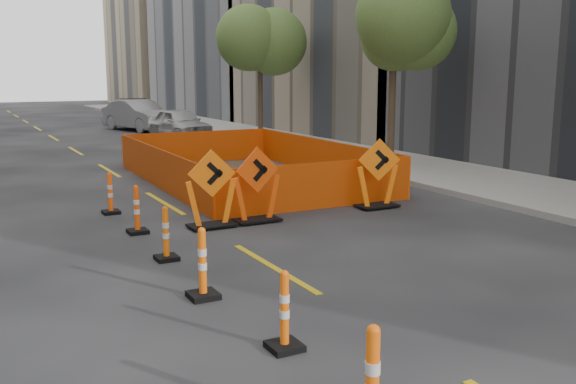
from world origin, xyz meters
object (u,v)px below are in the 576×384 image
channelizer_6 (137,209)px  chevron_sign_left (211,189)px  channelizer_7 (110,193)px  chevron_sign_center (257,185)px  chevron_sign_right (378,174)px  channelizer_3 (285,310)px  channelizer_5 (166,233)px  channelizer_4 (202,263)px  parked_car_mid (139,115)px  parked_car_far (127,111)px  parked_car_near (180,123)px

channelizer_6 → chevron_sign_left: bearing=-9.4°
channelizer_7 → chevron_sign_center: size_ratio=0.58×
channelizer_6 → chevron_sign_center: 2.56m
chevron_sign_right → channelizer_3: bearing=-112.3°
channelizer_5 → chevron_sign_right: (5.74, 1.83, 0.35)m
channelizer_4 → parked_car_mid: parked_car_mid is taller
chevron_sign_center → parked_car_mid: bearing=79.6°
chevron_sign_right → parked_car_mid: parked_car_mid is taller
channelizer_4 → channelizer_5: bearing=86.9°
channelizer_3 → channelizer_4: channelizer_4 is taller
channelizer_7 → chevron_sign_right: 6.21m
chevron_sign_center → chevron_sign_left: bearing=178.7°
channelizer_4 → parked_car_far: parked_car_far is taller
channelizer_5 → parked_car_near: bearing=70.8°
channelizer_3 → parked_car_mid: bearing=78.1°
channelizer_3 → channelizer_6: (-0.05, 6.23, 0.01)m
channelizer_5 → channelizer_7: (-0.00, 4.15, 0.00)m
parked_car_near → channelizer_5: bearing=-117.6°
channelizer_4 → parked_car_near: size_ratio=0.24×
channelizer_4 → parked_car_far: 33.36m
channelizer_7 → chevron_sign_left: chevron_sign_left is taller
chevron_sign_center → parked_car_far: 29.02m
channelizer_3 → channelizer_7: 8.31m
channelizer_3 → chevron_sign_left: size_ratio=0.59×
channelizer_3 → parked_car_near: bearing=74.2°
channelizer_4 → channelizer_6: size_ratio=1.06×
channelizer_4 → channelizer_3: bearing=-83.9°
channelizer_7 → parked_car_far: 27.28m
channelizer_4 → channelizer_6: channelizer_4 is taller
channelizer_5 → channelizer_7: size_ratio=1.00×
parked_car_mid → parked_car_far: (0.82, 5.73, -0.09)m
chevron_sign_left → parked_car_mid: 23.42m
chevron_sign_center → parked_car_mid: 23.23m
chevron_sign_center → parked_car_mid: (3.65, 22.95, 0.02)m
parked_car_near → parked_car_mid: 5.33m
chevron_sign_right → channelizer_4: bearing=-125.4°
channelizer_5 → parked_car_far: 31.31m
channelizer_7 → chevron_sign_left: bearing=-56.3°
channelizer_3 → chevron_sign_right: chevron_sign_right is taller
channelizer_4 → channelizer_7: bearing=89.0°
channelizer_4 → chevron_sign_right: (5.86, 3.90, 0.31)m
channelizer_4 → parked_car_mid: size_ratio=0.20×
parked_car_mid → parked_car_near: bearing=-100.4°
channelizer_6 → parked_car_mid: (6.18, 22.70, 0.35)m
channelizer_4 → chevron_sign_left: bearing=66.9°
chevron_sign_right → parked_car_near: size_ratio=0.38×
channelizer_3 → parked_car_near: parked_car_near is taller
channelizer_3 → chevron_sign_center: chevron_sign_center is taller
chevron_sign_left → chevron_sign_right: size_ratio=0.99×
chevron_sign_left → parked_car_near: 18.41m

